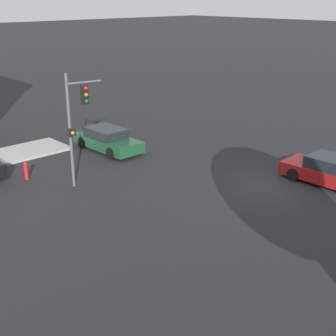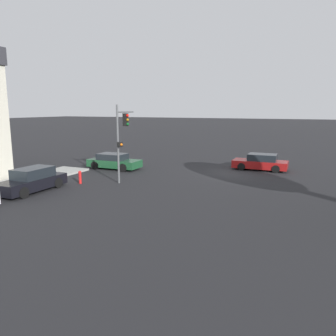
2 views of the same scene
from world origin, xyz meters
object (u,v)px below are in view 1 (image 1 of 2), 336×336
traffic_signal (77,114)px  fire_hydrant (26,170)px  crossing_car_0 (108,140)px  crossing_car_1 (330,171)px

traffic_signal → fire_hydrant: size_ratio=5.97×
crossing_car_0 → crossing_car_1: (-11.80, -4.79, 0.01)m
crossing_car_1 → traffic_signal: bearing=46.8°
crossing_car_1 → fire_hydrant: bearing=44.0°
crossing_car_0 → crossing_car_1: 12.74m
traffic_signal → crossing_car_0: (3.57, -4.20, -2.92)m
crossing_car_0 → crossing_car_1: crossing_car_1 is taller
traffic_signal → crossing_car_0: size_ratio=1.19×
crossing_car_1 → crossing_car_0: bearing=21.3°
traffic_signal → crossing_car_1: (-8.23, -9.00, -2.91)m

